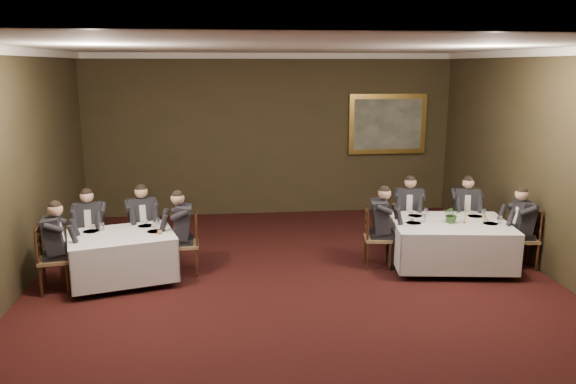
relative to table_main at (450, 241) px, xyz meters
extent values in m
plane|color=black|center=(-2.60, -1.18, -0.45)|extent=(10.00, 10.00, 0.00)
cube|color=silver|center=(-2.60, -1.18, 3.05)|extent=(8.00, 10.00, 0.10)
cube|color=#35301A|center=(-2.60, 3.82, 1.30)|extent=(8.00, 0.10, 3.50)
cube|color=white|center=(-2.60, 3.77, 2.99)|extent=(8.00, 0.10, 0.12)
cube|color=white|center=(-2.60, -6.13, 2.99)|extent=(8.00, 0.10, 0.12)
cube|color=#32180E|center=(0.00, 0.00, 0.28)|extent=(1.95, 1.58, 0.04)
cube|color=white|center=(0.00, 0.00, 0.31)|extent=(2.02, 1.64, 0.02)
cube|color=white|center=(0.00, 0.00, -0.02)|extent=(2.05, 1.67, 0.65)
cube|color=#32180E|center=(-5.20, -0.06, 0.28)|extent=(1.69, 1.44, 0.04)
cube|color=white|center=(-5.20, -0.06, 0.31)|extent=(1.77, 1.51, 0.02)
cube|color=white|center=(-5.20, -0.06, -0.02)|extent=(1.79, 1.53, 0.65)
cube|color=olive|center=(-0.36, 1.01, 0.04)|extent=(0.55, 0.53, 0.05)
cube|color=#32180E|center=(-0.31, 1.19, 0.28)|extent=(0.37, 0.14, 0.54)
cube|color=black|center=(-0.36, 1.01, 0.41)|extent=(0.49, 0.42, 0.55)
sphere|color=#DEAB8A|center=(-0.36, 1.01, 0.79)|extent=(0.26, 0.26, 0.21)
cube|color=olive|center=(0.63, 0.87, 0.04)|extent=(0.52, 0.51, 0.05)
cube|color=#32180E|center=(0.67, 1.05, 0.28)|extent=(0.38, 0.11, 0.54)
cube|color=black|center=(0.63, 0.87, 0.41)|extent=(0.48, 0.40, 0.55)
sphere|color=#DEAB8A|center=(0.63, 0.87, 0.79)|extent=(0.25, 0.25, 0.21)
cube|color=olive|center=(-1.16, 0.16, 0.04)|extent=(0.48, 0.50, 0.05)
cube|color=#32180E|center=(-1.35, 0.19, 0.28)|extent=(0.09, 0.38, 0.54)
cube|color=black|center=(-1.16, 0.16, 0.41)|extent=(0.37, 0.46, 0.55)
sphere|color=#DEAB8A|center=(-1.16, 0.16, 0.79)|extent=(0.24, 0.24, 0.21)
cube|color=olive|center=(1.16, -0.16, 0.04)|extent=(0.45, 0.47, 0.05)
cube|color=#32180E|center=(1.35, -0.18, 0.28)|extent=(0.06, 0.38, 0.54)
cube|color=black|center=(1.16, -0.16, 0.41)|extent=(0.34, 0.44, 0.55)
sphere|color=#DEAB8A|center=(1.16, -0.16, 0.79)|extent=(0.23, 0.23, 0.21)
cube|color=olive|center=(-5.80, 0.58, 0.04)|extent=(0.47, 0.45, 0.05)
cube|color=#32180E|center=(-5.81, 0.77, 0.28)|extent=(0.38, 0.06, 0.54)
cube|color=black|center=(-5.80, 0.58, 0.41)|extent=(0.44, 0.34, 0.55)
sphere|color=#DEAB8A|center=(-5.80, 0.58, 0.79)|extent=(0.23, 0.23, 0.21)
cube|color=olive|center=(-5.01, 0.80, 0.04)|extent=(0.54, 0.52, 0.05)
cube|color=#32180E|center=(-5.06, 0.98, 0.28)|extent=(0.37, 0.13, 0.54)
cube|color=black|center=(-5.01, 0.80, 0.41)|extent=(0.49, 0.41, 0.55)
sphere|color=#DEAB8A|center=(-5.01, 0.80, 0.79)|extent=(0.26, 0.26, 0.21)
cube|color=olive|center=(-4.28, 0.19, 0.04)|extent=(0.44, 0.46, 0.05)
cube|color=#32180E|center=(-4.09, 0.20, 0.28)|extent=(0.05, 0.38, 0.54)
cube|color=black|center=(-4.28, 0.19, 0.41)|extent=(0.33, 0.43, 0.55)
sphere|color=#DEAB8A|center=(-4.28, 0.19, 0.79)|extent=(0.22, 0.22, 0.21)
cube|color=olive|center=(-6.12, -0.31, 0.04)|extent=(0.49, 0.50, 0.05)
cube|color=#32180E|center=(-6.31, -0.34, 0.28)|extent=(0.09, 0.38, 0.54)
cube|color=black|center=(-6.12, -0.31, 0.41)|extent=(0.37, 0.46, 0.55)
sphere|color=#DEAB8A|center=(-6.12, -0.31, 0.79)|extent=(0.24, 0.24, 0.21)
imported|color=#2D5926|center=(0.00, -0.03, 0.47)|extent=(0.34, 0.31, 0.31)
cylinder|color=gold|center=(0.21, -0.06, 0.33)|extent=(0.07, 0.07, 0.02)
cylinder|color=gold|center=(0.21, -0.06, 0.49)|extent=(0.02, 0.02, 0.31)
cylinder|color=white|center=(0.21, -0.06, 0.72)|extent=(0.02, 0.02, 0.14)
cylinder|color=white|center=(-0.44, 0.46, 0.32)|extent=(0.25, 0.25, 0.01)
cylinder|color=white|center=(-0.44, 0.61, 0.35)|extent=(0.08, 0.08, 0.05)
cylinder|color=white|center=(-0.27, 0.46, 0.39)|extent=(0.06, 0.06, 0.14)
cylinder|color=white|center=(-5.68, 0.14, 0.32)|extent=(0.25, 0.25, 0.01)
cylinder|color=white|center=(-5.68, 0.29, 0.35)|extent=(0.08, 0.08, 0.05)
cylinder|color=white|center=(-5.51, 0.14, 0.39)|extent=(0.06, 0.06, 0.14)
cube|color=gold|center=(0.00, 3.76, 1.52)|extent=(1.74, 0.08, 1.33)
cube|color=#3F452E|center=(0.00, 3.72, 1.52)|extent=(1.52, 0.01, 1.11)
camera|label=1|loc=(-3.63, -8.38, 2.80)|focal=35.00mm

